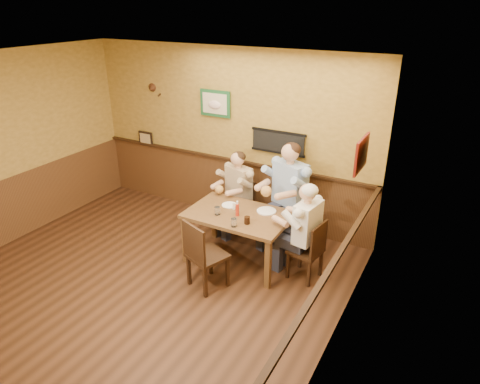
# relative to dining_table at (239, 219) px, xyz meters

# --- Properties ---
(room) EXTENTS (5.02, 5.03, 2.81)m
(room) POSITION_rel_dining_table_xyz_m (-0.72, -1.13, 1.03)
(room) COLOR #321C0F
(room) RESTS_ON ground
(dining_table) EXTENTS (1.40, 0.90, 0.75)m
(dining_table) POSITION_rel_dining_table_xyz_m (0.00, 0.00, 0.00)
(dining_table) COLOR brown
(dining_table) RESTS_ON ground
(chair_back_left) EXTENTS (0.49, 0.49, 0.84)m
(chair_back_left) POSITION_rel_dining_table_xyz_m (-0.42, 0.78, -0.24)
(chair_back_left) COLOR #311E0F
(chair_back_left) RESTS_ON ground
(chair_back_right) EXTENTS (0.60, 0.60, 1.00)m
(chair_back_right) POSITION_rel_dining_table_xyz_m (0.42, 0.79, -0.16)
(chair_back_right) COLOR #311E0F
(chair_back_right) RESTS_ON ground
(chair_right_end) EXTENTS (0.45, 0.45, 0.85)m
(chair_right_end) POSITION_rel_dining_table_xyz_m (0.97, 0.07, -0.23)
(chair_right_end) COLOR #311E0F
(chair_right_end) RESTS_ON ground
(chair_near_side) EXTENTS (0.56, 0.56, 0.95)m
(chair_near_side) POSITION_rel_dining_table_xyz_m (-0.06, -0.71, -0.18)
(chair_near_side) COLOR #311E0F
(chair_near_side) RESTS_ON ground
(diner_tan_shirt) EXTENTS (0.69, 0.69, 1.20)m
(diner_tan_shirt) POSITION_rel_dining_table_xyz_m (-0.42, 0.78, -0.06)
(diner_tan_shirt) COLOR #CAB08B
(diner_tan_shirt) RESTS_ON ground
(diner_blue_polo) EXTENTS (0.85, 0.85, 1.43)m
(diner_blue_polo) POSITION_rel_dining_table_xyz_m (0.42, 0.79, 0.06)
(diner_blue_polo) COLOR #8FACD7
(diner_blue_polo) RESTS_ON ground
(diner_white_elder) EXTENTS (0.64, 0.64, 1.21)m
(diner_white_elder) POSITION_rel_dining_table_xyz_m (0.97, 0.07, -0.05)
(diner_white_elder) COLOR white
(diner_white_elder) RESTS_ON ground
(water_glass_left) EXTENTS (0.09, 0.09, 0.11)m
(water_glass_left) POSITION_rel_dining_table_xyz_m (-0.23, -0.17, 0.15)
(water_glass_left) COLOR silver
(water_glass_left) RESTS_ON dining_table
(water_glass_mid) EXTENTS (0.08, 0.08, 0.11)m
(water_glass_mid) POSITION_rel_dining_table_xyz_m (0.13, -0.35, 0.15)
(water_glass_mid) COLOR white
(water_glass_mid) RESTS_ON dining_table
(cola_tumbler) EXTENTS (0.09, 0.09, 0.10)m
(cola_tumbler) POSITION_rel_dining_table_xyz_m (0.24, -0.21, 0.14)
(cola_tumbler) COLOR black
(cola_tumbler) RESTS_ON dining_table
(hot_sauce_bottle) EXTENTS (0.06, 0.06, 0.20)m
(hot_sauce_bottle) POSITION_rel_dining_table_xyz_m (0.02, -0.07, 0.19)
(hot_sauce_bottle) COLOR #B62813
(hot_sauce_bottle) RESTS_ON dining_table
(salt_shaker) EXTENTS (0.05, 0.05, 0.10)m
(salt_shaker) POSITION_rel_dining_table_xyz_m (-0.12, 0.08, 0.14)
(salt_shaker) COLOR white
(salt_shaker) RESTS_ON dining_table
(pepper_shaker) EXTENTS (0.05, 0.05, 0.10)m
(pepper_shaker) POSITION_rel_dining_table_xyz_m (0.01, -0.04, 0.14)
(pepper_shaker) COLOR black
(pepper_shaker) RESTS_ON dining_table
(plate_far_left) EXTENTS (0.26, 0.26, 0.01)m
(plate_far_left) POSITION_rel_dining_table_xyz_m (-0.23, 0.15, 0.10)
(plate_far_left) COLOR white
(plate_far_left) RESTS_ON dining_table
(plate_far_right) EXTENTS (0.27, 0.27, 0.02)m
(plate_far_right) POSITION_rel_dining_table_xyz_m (0.31, 0.23, 0.10)
(plate_far_right) COLOR white
(plate_far_right) RESTS_ON dining_table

